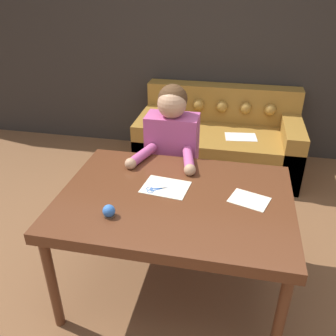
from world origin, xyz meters
name	(u,v)px	position (x,y,z in m)	size (l,w,h in m)	color
ground_plane	(173,281)	(0.00, 0.00, 0.00)	(16.00, 16.00, 0.00)	brown
wall_back	(214,38)	(0.00, 2.27, 1.30)	(8.00, 0.06, 2.60)	#2D2823
dining_table	(175,205)	(0.01, -0.02, 0.68)	(1.40, 1.02, 0.75)	#562D19
couch	(218,141)	(0.16, 1.81, 0.30)	(1.68, 0.92, 0.84)	olive
person	(172,160)	(-0.14, 0.64, 0.63)	(0.49, 0.59, 1.23)	#33281E
pattern_paper_main	(166,187)	(-0.06, 0.06, 0.75)	(0.31, 0.25, 0.00)	beige
pattern_paper_offcut	(249,200)	(0.45, 0.02, 0.75)	(0.26, 0.23, 0.00)	beige
scissors	(158,189)	(-0.10, 0.02, 0.75)	(0.23, 0.15, 0.01)	silver
pin_cushion	(109,211)	(-0.31, -0.30, 0.78)	(0.07, 0.07, 0.07)	#4C3828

